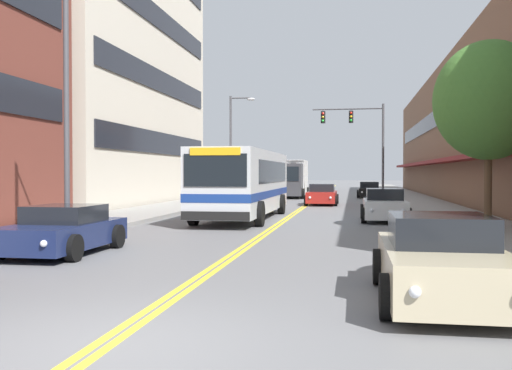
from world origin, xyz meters
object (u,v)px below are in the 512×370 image
object	(u,v)px
box_truck	(291,178)
car_red_moving_lead	(322,195)
car_dark_grey_parked_left_far	(245,195)
car_black_parked_right_mid	(369,190)
fire_hydrant	(485,238)
city_bus	(245,181)
street_tree_right_mid	(489,101)
car_beige_parked_right_foreground	(441,261)
street_lamp_left_near	(75,71)
traffic_signal_mast	(360,133)
street_lamp_left_far	(234,140)
car_navy_parked_left_mid	(63,231)
car_white_parked_right_far	(384,206)

from	to	relation	value
box_truck	car_red_moving_lead	bearing A→B (deg)	-73.19
car_dark_grey_parked_left_far	car_black_parked_right_mid	distance (m)	13.69
car_dark_grey_parked_left_far	fire_hydrant	xyz separation A→B (m)	(10.31, -25.01, 0.05)
city_bus	street_tree_right_mid	size ratio (longest dim) A/B	1.76
car_beige_parked_right_foreground	car_black_parked_right_mid	size ratio (longest dim) A/B	0.99
car_dark_grey_parked_left_far	street_lamp_left_near	bearing A→B (deg)	-91.62
car_black_parked_right_mid	traffic_signal_mast	xyz separation A→B (m)	(-0.83, -5.22, 4.54)
city_bus	car_red_moving_lead	size ratio (longest dim) A/B	2.53
car_dark_grey_parked_left_far	car_red_moving_lead	size ratio (longest dim) A/B	0.99
street_lamp_left_far	car_dark_grey_parked_left_far	bearing A→B (deg)	28.52
street_lamp_left_far	car_navy_parked_left_mid	bearing A→B (deg)	-88.54
fire_hydrant	car_navy_parked_left_mid	bearing A→B (deg)	179.42
street_lamp_left_near	fire_hydrant	size ratio (longest dim) A/B	9.68
car_dark_grey_parked_left_far	car_beige_parked_right_foreground	bearing A→B (deg)	-73.21
car_black_parked_right_mid	box_truck	world-z (taller)	box_truck
car_beige_parked_right_foreground	car_white_parked_right_far	bearing A→B (deg)	90.23
car_navy_parked_left_mid	car_red_moving_lead	xyz separation A→B (m)	(5.43, 23.73, 0.05)
car_dark_grey_parked_left_far	box_truck	xyz separation A→B (m)	(2.17, 9.32, 1.08)
car_navy_parked_left_mid	street_lamp_left_near	xyz separation A→B (m)	(-0.57, 1.83, 4.49)
street_lamp_left_near	fire_hydrant	world-z (taller)	street_lamp_left_near
street_lamp_left_far	city_bus	bearing A→B (deg)	-75.90
car_dark_grey_parked_left_far	traffic_signal_mast	distance (m)	10.55
car_black_parked_right_mid	box_truck	xyz separation A→B (m)	(-6.51, -1.26, 1.03)
car_red_moving_lead	fire_hydrant	distance (m)	24.35
traffic_signal_mast	street_lamp_left_near	world-z (taller)	street_lamp_left_near
car_beige_parked_right_foreground	car_red_moving_lead	world-z (taller)	car_beige_parked_right_foreground
fire_hydrant	traffic_signal_mast	bearing A→B (deg)	94.62
car_navy_parked_left_mid	box_truck	world-z (taller)	box_truck
car_black_parked_right_mid	street_tree_right_mid	xyz separation A→B (m)	(3.19, -28.75, 3.94)
car_dark_grey_parked_left_far	car_red_moving_lead	distance (m)	5.47
car_dark_grey_parked_left_far	traffic_signal_mast	world-z (taller)	traffic_signal_mast
car_red_moving_lead	car_dark_grey_parked_left_far	bearing A→B (deg)	167.60
car_beige_parked_right_foreground	fire_hydrant	xyz separation A→B (m)	(1.55, 4.00, -0.04)
city_bus	car_black_parked_right_mid	distance (m)	24.30
car_black_parked_right_mid	car_white_parked_right_far	bearing A→B (deg)	-89.98
car_navy_parked_left_mid	car_dark_grey_parked_left_far	size ratio (longest dim) A/B	0.94
box_truck	traffic_signal_mast	bearing A→B (deg)	-34.88
traffic_signal_mast	street_lamp_left_near	bearing A→B (deg)	-106.66
city_bus	car_dark_grey_parked_left_far	bearing A→B (deg)	100.68
car_dark_grey_parked_left_far	street_tree_right_mid	distance (m)	22.07
car_beige_parked_right_foreground	fire_hydrant	world-z (taller)	car_beige_parked_right_foreground
car_dark_grey_parked_left_far	traffic_signal_mast	xyz separation A→B (m)	(7.85, 5.36, 4.59)
car_navy_parked_left_mid	street_lamp_left_near	world-z (taller)	street_lamp_left_near
car_beige_parked_right_foreground	street_lamp_left_far	world-z (taller)	street_lamp_left_far
car_black_parked_right_mid	car_white_parked_right_far	distance (m)	23.91
car_navy_parked_left_mid	traffic_signal_mast	world-z (taller)	traffic_signal_mast
car_dark_grey_parked_left_far	car_beige_parked_right_foreground	world-z (taller)	car_beige_parked_right_foreground
city_bus	car_white_parked_right_far	size ratio (longest dim) A/B	2.68
street_lamp_left_near	street_tree_right_mid	distance (m)	13.47
street_lamp_left_near	car_black_parked_right_mid	bearing A→B (deg)	74.49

